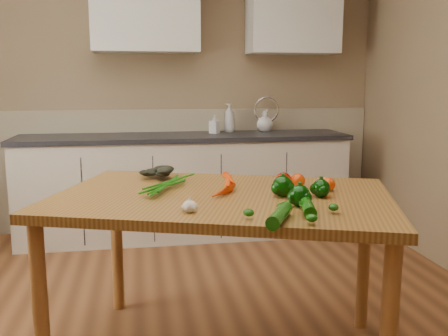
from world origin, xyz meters
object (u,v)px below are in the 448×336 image
leafy_greens (157,168)px  tomato_b (298,180)px  pepper_b (321,188)px  tomato_a (283,180)px  tomato_c (328,184)px  soap_bottle_c (265,121)px  garlic_bulb (190,206)px  soap_bottle_b (214,124)px  pepper_c (300,196)px  zucchini_b (280,215)px  table (223,213)px  carrot_bunch (206,183)px  zucchini_a (307,207)px  pepper_a (283,186)px  soap_bottle_a (229,118)px

leafy_greens → tomato_b: 0.77m
pepper_b → tomato_a: size_ratio=1.04×
tomato_b → tomato_c: 0.16m
soap_bottle_c → garlic_bulb: bearing=126.1°
soap_bottle_b → pepper_c: size_ratio=1.80×
zucchini_b → pepper_c: bearing=55.4°
table → carrot_bunch: (-0.07, 0.08, 0.13)m
pepper_c → tomato_b: size_ratio=1.24×
soap_bottle_c → zucchini_a: 2.63m
garlic_bulb → zucchini_b: zucchini_b is taller
pepper_a → zucchini_b: (-0.13, -0.41, -0.02)m
tomato_b → soap_bottle_a: bearing=89.1°
pepper_a → pepper_b: 0.17m
garlic_bulb → tomato_b: bearing=34.4°
table → tomato_a: tomato_a is taller
table → leafy_greens: (-0.29, 0.45, 0.15)m
soap_bottle_b → pepper_c: soap_bottle_b is taller
carrot_bunch → pepper_a: pepper_a is taller
leafy_greens → garlic_bulb: 0.76m
tomato_b → pepper_c: bearing=-106.8°
soap_bottle_a → soap_bottle_c: (0.33, -0.01, -0.04)m
pepper_b → pepper_a: bearing=166.5°
zucchini_b → soap_bottle_c: bearing=76.9°
carrot_bunch → leafy_greens: (-0.22, 0.37, 0.02)m
table → garlic_bulb: garlic_bulb is taller
soap_bottle_b → tomato_a: size_ratio=2.07×
table → tomato_c: tomato_c is taller
table → tomato_a: size_ratio=22.77×
soap_bottle_a → carrot_bunch: (-0.50, -2.11, -0.16)m
pepper_c → soap_bottle_a: bearing=86.6°
soap_bottle_a → zucchini_a: soap_bottle_a is taller
pepper_b → zucchini_a: size_ratio=0.40×
soap_bottle_c → pepper_a: bearing=134.6°
zucchini_b → leafy_greens: bearing=113.8°
soap_bottle_c → tomato_c: (-0.25, -2.20, -0.13)m
zucchini_a → zucchini_b: bearing=-144.0°
garlic_bulb → tomato_c: bearing=22.1°
tomato_c → zucchini_a: (-0.23, -0.37, -0.01)m
soap_bottle_a → zucchini_a: bearing=42.1°
soap_bottle_a → tomato_c: soap_bottle_a is taller
leafy_greens → zucchini_a: 1.02m
soap_bottle_a → pepper_b: (0.00, -2.33, -0.15)m
pepper_b → tomato_b: bearing=98.6°
tomato_b → zucchini_b: size_ratio=0.30×
carrot_bunch → zucchini_b: (0.20, -0.58, -0.01)m
leafy_greens → pepper_b: 0.93m
leafy_greens → tomato_c: (0.80, -0.47, -0.02)m
tomato_a → zucchini_a: bearing=-95.6°
tomato_b → pepper_b: bearing=-81.4°
pepper_a → tomato_a: size_ratio=1.21×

